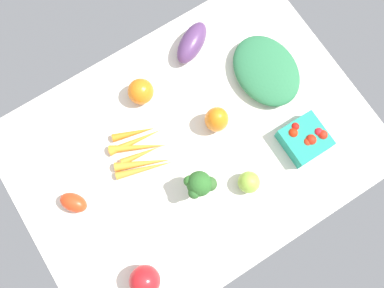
{
  "coord_description": "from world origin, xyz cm",
  "views": [
    {
      "loc": [
        -15.63,
        -24.67,
        121.8
      ],
      "look_at": [
        0.0,
        0.0,
        4.0
      ],
      "focal_mm": 39.17,
      "sensor_mm": 36.0,
      "label": 1
    }
  ],
  "objects_px": {
    "bell_pepper_red": "(145,281)",
    "bell_pepper_orange": "(217,119)",
    "berry_basket": "(305,139)",
    "heirloom_tomato_green": "(249,182)",
    "roma_tomato": "(73,203)",
    "eggplant": "(192,43)",
    "carrot_bunch": "(140,152)",
    "leafy_greens_clump": "(266,70)",
    "heirloom_tomato_orange": "(141,91)",
    "broccoli_head": "(200,184)"
  },
  "relations": [
    {
      "from": "bell_pepper_red",
      "to": "bell_pepper_orange",
      "type": "bearing_deg",
      "value": 33.9
    },
    {
      "from": "berry_basket",
      "to": "heirloom_tomato_green",
      "type": "height_order",
      "value": "berry_basket"
    },
    {
      "from": "roma_tomato",
      "to": "berry_basket",
      "type": "bearing_deg",
      "value": -141.94
    },
    {
      "from": "roma_tomato",
      "to": "eggplant",
      "type": "bearing_deg",
      "value": -101.73
    },
    {
      "from": "bell_pepper_orange",
      "to": "eggplant",
      "type": "height_order",
      "value": "bell_pepper_orange"
    },
    {
      "from": "berry_basket",
      "to": "carrot_bunch",
      "type": "bearing_deg",
      "value": 151.78
    },
    {
      "from": "bell_pepper_orange",
      "to": "leafy_greens_clump",
      "type": "relative_size",
      "value": 0.39
    },
    {
      "from": "roma_tomato",
      "to": "bell_pepper_red",
      "type": "height_order",
      "value": "bell_pepper_red"
    },
    {
      "from": "roma_tomato",
      "to": "carrot_bunch",
      "type": "distance_m",
      "value": 0.23
    },
    {
      "from": "carrot_bunch",
      "to": "eggplant",
      "type": "distance_m",
      "value": 0.37
    },
    {
      "from": "leafy_greens_clump",
      "to": "bell_pepper_orange",
      "type": "bearing_deg",
      "value": -166.0
    },
    {
      "from": "roma_tomato",
      "to": "bell_pepper_orange",
      "type": "relative_size",
      "value": 0.84
    },
    {
      "from": "leafy_greens_clump",
      "to": "heirloom_tomato_green",
      "type": "height_order",
      "value": "heirloom_tomato_green"
    },
    {
      "from": "berry_basket",
      "to": "bell_pepper_red",
      "type": "bearing_deg",
      "value": -171.49
    },
    {
      "from": "carrot_bunch",
      "to": "heirloom_tomato_green",
      "type": "distance_m",
      "value": 0.32
    },
    {
      "from": "roma_tomato",
      "to": "heirloom_tomato_green",
      "type": "height_order",
      "value": "heirloom_tomato_green"
    },
    {
      "from": "carrot_bunch",
      "to": "bell_pepper_red",
      "type": "xyz_separation_m",
      "value": [
        -0.17,
        -0.31,
        0.03
      ]
    },
    {
      "from": "berry_basket",
      "to": "carrot_bunch",
      "type": "xyz_separation_m",
      "value": [
        -0.42,
        0.23,
        -0.02
      ]
    },
    {
      "from": "leafy_greens_clump",
      "to": "heirloom_tomato_orange",
      "type": "relative_size",
      "value": 3.12
    },
    {
      "from": "heirloom_tomato_orange",
      "to": "broccoli_head",
      "type": "relative_size",
      "value": 0.67
    },
    {
      "from": "berry_basket",
      "to": "bell_pepper_red",
      "type": "distance_m",
      "value": 0.6
    },
    {
      "from": "bell_pepper_red",
      "to": "leafy_greens_clump",
      "type": "distance_m",
      "value": 0.7
    },
    {
      "from": "bell_pepper_red",
      "to": "heirloom_tomato_orange",
      "type": "relative_size",
      "value": 1.19
    },
    {
      "from": "bell_pepper_orange",
      "to": "broccoli_head",
      "type": "xyz_separation_m",
      "value": [
        -0.15,
        -0.14,
        0.03
      ]
    },
    {
      "from": "roma_tomato",
      "to": "bell_pepper_orange",
      "type": "bearing_deg",
      "value": -127.05
    },
    {
      "from": "heirloom_tomato_green",
      "to": "heirloom_tomato_orange",
      "type": "relative_size",
      "value": 0.81
    },
    {
      "from": "leafy_greens_clump",
      "to": "broccoli_head",
      "type": "bearing_deg",
      "value": -152.26
    },
    {
      "from": "eggplant",
      "to": "broccoli_head",
      "type": "xyz_separation_m",
      "value": [
        -0.22,
        -0.38,
        0.04
      ]
    },
    {
      "from": "berry_basket",
      "to": "bell_pepper_orange",
      "type": "xyz_separation_m",
      "value": [
        -0.19,
        0.18,
        0.02
      ]
    },
    {
      "from": "bell_pepper_red",
      "to": "eggplant",
      "type": "relative_size",
      "value": 0.62
    },
    {
      "from": "berry_basket",
      "to": "bell_pepper_red",
      "type": "height_order",
      "value": "bell_pepper_red"
    },
    {
      "from": "bell_pepper_red",
      "to": "broccoli_head",
      "type": "relative_size",
      "value": 0.79
    },
    {
      "from": "roma_tomato",
      "to": "bell_pepper_red",
      "type": "xyz_separation_m",
      "value": [
        0.06,
        -0.29,
        0.02
      ]
    },
    {
      "from": "carrot_bunch",
      "to": "bell_pepper_orange",
      "type": "distance_m",
      "value": 0.24
    },
    {
      "from": "berry_basket",
      "to": "leafy_greens_clump",
      "type": "distance_m",
      "value": 0.24
    },
    {
      "from": "eggplant",
      "to": "bell_pepper_red",
      "type": "bearing_deg",
      "value": 17.13
    },
    {
      "from": "roma_tomato",
      "to": "leafy_greens_clump",
      "type": "height_order",
      "value": "leafy_greens_clump"
    },
    {
      "from": "carrot_bunch",
      "to": "broccoli_head",
      "type": "relative_size",
      "value": 1.67
    },
    {
      "from": "eggplant",
      "to": "heirloom_tomato_orange",
      "type": "bearing_deg",
      "value": -16.11
    },
    {
      "from": "roma_tomato",
      "to": "carrot_bunch",
      "type": "height_order",
      "value": "roma_tomato"
    },
    {
      "from": "carrot_bunch",
      "to": "leafy_greens_clump",
      "type": "height_order",
      "value": "leafy_greens_clump"
    },
    {
      "from": "bell_pepper_orange",
      "to": "leafy_greens_clump",
      "type": "bearing_deg",
      "value": 14.0
    },
    {
      "from": "carrot_bunch",
      "to": "heirloom_tomato_orange",
      "type": "xyz_separation_m",
      "value": [
        0.09,
        0.15,
        0.03
      ]
    },
    {
      "from": "bell_pepper_red",
      "to": "eggplant",
      "type": "bearing_deg",
      "value": 47.54
    },
    {
      "from": "bell_pepper_orange",
      "to": "heirloom_tomato_orange",
      "type": "bearing_deg",
      "value": 125.78
    },
    {
      "from": "roma_tomato",
      "to": "carrot_bunch",
      "type": "bearing_deg",
      "value": -118.03
    },
    {
      "from": "heirloom_tomato_green",
      "to": "bell_pepper_red",
      "type": "bearing_deg",
      "value": -169.49
    },
    {
      "from": "carrot_bunch",
      "to": "leafy_greens_clump",
      "type": "xyz_separation_m",
      "value": [
        0.45,
        0.01,
        0.02
      ]
    },
    {
      "from": "berry_basket",
      "to": "broccoli_head",
      "type": "bearing_deg",
      "value": 172.12
    },
    {
      "from": "roma_tomato",
      "to": "heirloom_tomato_orange",
      "type": "height_order",
      "value": "heirloom_tomato_orange"
    }
  ]
}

